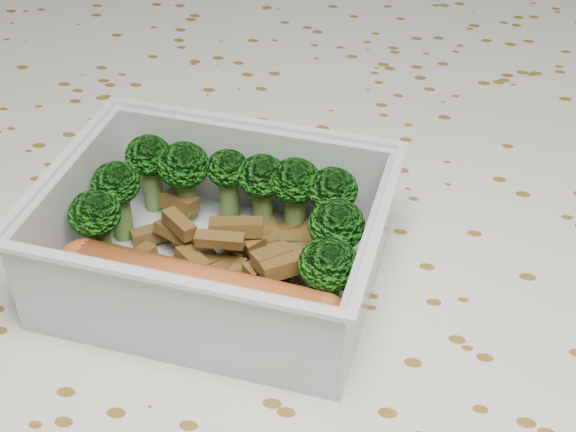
# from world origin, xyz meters

# --- Properties ---
(dining_table) EXTENTS (1.40, 0.90, 0.75)m
(dining_table) POSITION_xyz_m (0.00, 0.00, 0.67)
(dining_table) COLOR brown
(dining_table) RESTS_ON ground
(tablecloth) EXTENTS (1.46, 0.96, 0.19)m
(tablecloth) POSITION_xyz_m (0.00, 0.00, 0.72)
(tablecloth) COLOR silver
(tablecloth) RESTS_ON dining_table
(lunch_container) EXTENTS (0.20, 0.16, 0.07)m
(lunch_container) POSITION_xyz_m (-0.04, -0.04, 0.78)
(lunch_container) COLOR silver
(lunch_container) RESTS_ON tablecloth
(broccoli_florets) EXTENTS (0.16, 0.10, 0.05)m
(broccoli_florets) POSITION_xyz_m (-0.03, -0.01, 0.80)
(broccoli_florets) COLOR #608C3F
(broccoli_florets) RESTS_ON lunch_container
(meat_pile) EXTENTS (0.12, 0.08, 0.03)m
(meat_pile) POSITION_xyz_m (-0.03, -0.03, 0.77)
(meat_pile) COLOR brown
(meat_pile) RESTS_ON lunch_container
(sausage) EXTENTS (0.16, 0.04, 0.03)m
(sausage) POSITION_xyz_m (-0.04, -0.08, 0.78)
(sausage) COLOR #B25225
(sausage) RESTS_ON lunch_container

